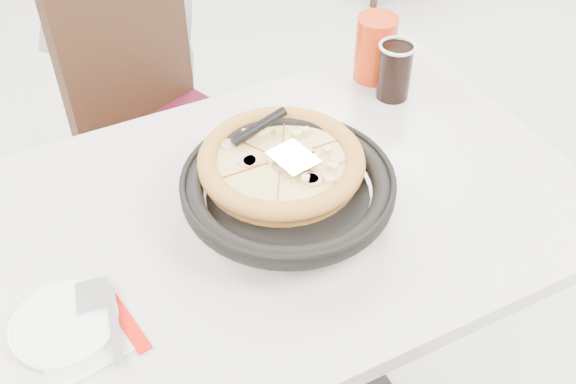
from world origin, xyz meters
name	(u,v)px	position (x,y,z in m)	size (l,w,h in m)	color
floor	(230,354)	(0.00, 0.00, 0.00)	(7.00, 7.00, 0.00)	#ACACA8
main_table	(285,316)	(0.08, -0.20, 0.38)	(1.20, 0.80, 0.75)	beige
chair_far	(181,143)	(0.05, 0.41, 0.47)	(0.42, 0.42, 0.95)	black
trivet	(279,182)	(0.09, -0.16, 0.77)	(0.12, 0.12, 0.04)	black
pizza_pan	(288,195)	(0.08, -0.23, 0.79)	(0.31, 0.31, 0.01)	black
pizza	(281,167)	(0.09, -0.17, 0.81)	(0.31, 0.31, 0.02)	#CB8534
pizza_server	(293,157)	(0.11, -0.19, 0.84)	(0.07, 0.09, 0.00)	silver
napkin	(81,338)	(-0.36, -0.34, 0.75)	(0.15, 0.15, 0.00)	silver
side_plate	(64,324)	(-0.38, -0.30, 0.76)	(0.18, 0.18, 0.01)	white
fork	(114,325)	(-0.31, -0.35, 0.77)	(0.02, 0.17, 0.00)	silver
cola_glass	(394,72)	(0.47, 0.01, 0.81)	(0.08, 0.08, 0.13)	black
red_cup	(375,48)	(0.48, 0.10, 0.83)	(0.10, 0.10, 0.16)	red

